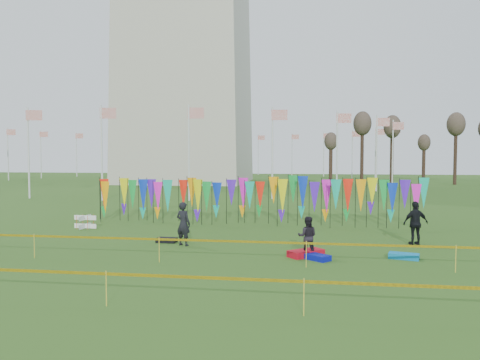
# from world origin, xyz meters

# --- Properties ---
(ground) EXTENTS (160.00, 160.00, 0.00)m
(ground) POSITION_xyz_m (0.00, 0.00, 0.00)
(ground) COLOR #2B4F16
(ground) RESTS_ON ground
(flagpole_ring) EXTENTS (57.40, 56.16, 8.00)m
(flagpole_ring) POSITION_xyz_m (-14.00, 48.00, 4.00)
(flagpole_ring) COLOR silver
(flagpole_ring) RESTS_ON ground
(banner_row) EXTENTS (18.64, 0.64, 2.52)m
(banner_row) POSITION_xyz_m (0.28, 8.29, 1.64)
(banner_row) COLOR black
(banner_row) RESTS_ON ground
(caution_tape_near) EXTENTS (26.00, 0.02, 0.90)m
(caution_tape_near) POSITION_xyz_m (-0.22, -1.23, 0.78)
(caution_tape_near) COLOR #E4B904
(caution_tape_near) RESTS_ON ground
(caution_tape_far) EXTENTS (26.00, 0.02, 0.90)m
(caution_tape_far) POSITION_xyz_m (-0.22, -6.08, 0.78)
(caution_tape_far) COLOR #E4B904
(caution_tape_far) RESTS_ON ground
(box_kite) EXTENTS (0.63, 0.63, 0.70)m
(box_kite) POSITION_xyz_m (-8.31, 5.62, 0.35)
(box_kite) COLOR red
(box_kite) RESTS_ON ground
(person_left) EXTENTS (0.80, 0.70, 1.84)m
(person_left) POSITION_xyz_m (-2.05, 1.90, 0.92)
(person_left) COLOR black
(person_left) RESTS_ON ground
(person_mid) EXTENTS (0.76, 0.49, 1.51)m
(person_mid) POSITION_xyz_m (3.12, 0.50, 0.75)
(person_mid) COLOR black
(person_mid) RESTS_ON ground
(person_right) EXTENTS (1.21, 0.89, 1.85)m
(person_right) POSITION_xyz_m (7.64, 3.46, 0.92)
(person_right) COLOR black
(person_right) RESTS_ON ground
(kite_bag_blue) EXTENTS (1.06, 1.00, 0.20)m
(kite_bag_blue) POSITION_xyz_m (3.46, -0.03, 0.10)
(kite_bag_blue) COLOR #0A14A4
(kite_bag_blue) RESTS_ON ground
(kite_bag_red) EXTENTS (1.43, 1.35, 0.25)m
(kite_bag_red) POSITION_xyz_m (3.07, 0.49, 0.12)
(kite_bag_red) COLOR red
(kite_bag_red) RESTS_ON ground
(kite_bag_black) EXTENTS (0.89, 0.55, 0.20)m
(kite_bag_black) POSITION_xyz_m (-2.96, 2.48, 0.10)
(kite_bag_black) COLOR black
(kite_bag_black) RESTS_ON ground
(kite_bag_teal) EXTENTS (1.15, 0.77, 0.20)m
(kite_bag_teal) POSITION_xyz_m (6.62, 0.60, 0.10)
(kite_bag_teal) COLOR #0D7EC3
(kite_bag_teal) RESTS_ON ground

